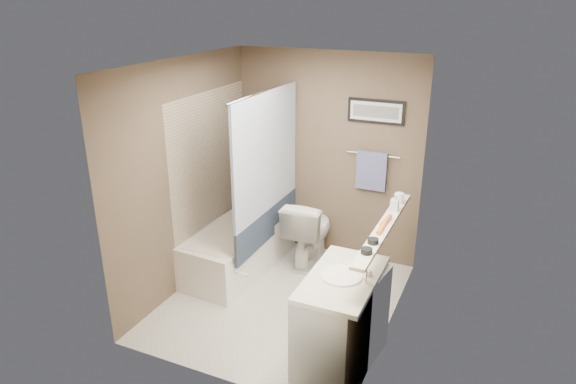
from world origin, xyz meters
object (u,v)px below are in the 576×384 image
at_px(candle_bowl_near, 367,251).
at_px(candle_bowl_far, 373,241).
at_px(toilet, 309,230).
at_px(vanity, 342,323).
at_px(hair_brush_front, 382,228).
at_px(soap_bottle, 395,202).
at_px(glass_jar, 399,198).
at_px(hair_brush_back, 386,221).
at_px(bathtub, 238,248).

bearing_deg(candle_bowl_near, candle_bowl_far, 90.00).
xyz_separation_m(toilet, vanity, (0.91, -1.54, -0.00)).
distance_m(hair_brush_front, soap_bottle, 0.46).
height_order(candle_bowl_far, hair_brush_front, hair_brush_front).
bearing_deg(soap_bottle, glass_jar, 90.00).
distance_m(hair_brush_back, glass_jar, 0.49).
bearing_deg(hair_brush_back, soap_bottle, 90.00).
distance_m(bathtub, glass_jar, 2.01).
bearing_deg(candle_bowl_near, hair_brush_back, 90.00).
bearing_deg(glass_jar, bathtub, 179.20).
xyz_separation_m(toilet, candle_bowl_far, (1.10, -1.40, 0.73)).
xyz_separation_m(bathtub, glass_jar, (1.79, -0.03, 0.92)).
height_order(hair_brush_front, hair_brush_back, same).
relative_size(vanity, candle_bowl_near, 10.00).
bearing_deg(candle_bowl_far, glass_jar, 90.00).
bearing_deg(hair_brush_front, soap_bottle, 90.00).
bearing_deg(soap_bottle, vanity, -102.13).
bearing_deg(glass_jar, vanity, -99.98).
relative_size(vanity, hair_brush_back, 4.09).
relative_size(toilet, candle_bowl_far, 8.92).
bearing_deg(candle_bowl_near, hair_brush_front, 90.00).
bearing_deg(candle_bowl_far, candle_bowl_near, -90.00).
relative_size(vanity, glass_jar, 9.00).
bearing_deg(candle_bowl_near, vanity, 166.24).
relative_size(candle_bowl_near, candle_bowl_far, 1.00).
xyz_separation_m(vanity, candle_bowl_far, (0.19, 0.14, 0.73)).
relative_size(candle_bowl_far, soap_bottle, 0.56).
xyz_separation_m(vanity, candle_bowl_near, (0.19, -0.05, 0.73)).
distance_m(hair_brush_front, hair_brush_back, 0.16).
bearing_deg(soap_bottle, hair_brush_front, -90.00).
xyz_separation_m(hair_brush_back, glass_jar, (0.00, 0.49, 0.03)).
height_order(hair_brush_front, soap_bottle, soap_bottle).
bearing_deg(candle_bowl_far, bathtub, 152.25).
distance_m(candle_bowl_near, candle_bowl_far, 0.18).
bearing_deg(bathtub, candle_bowl_far, -23.98).
bearing_deg(vanity, glass_jar, 87.58).
height_order(bathtub, candle_bowl_near, candle_bowl_near).
distance_m(vanity, hair_brush_back, 0.94).
height_order(candle_bowl_far, hair_brush_back, hair_brush_back).
bearing_deg(hair_brush_back, glass_jar, 90.00).
xyz_separation_m(bathtub, candle_bowl_near, (1.79, -1.12, 0.89)).
xyz_separation_m(candle_bowl_near, hair_brush_front, (0.00, 0.45, 0.00)).
bearing_deg(toilet, candle_bowl_near, 122.05).
height_order(candle_bowl_near, glass_jar, glass_jar).
distance_m(candle_bowl_near, glass_jar, 1.10).
relative_size(candle_bowl_far, hair_brush_back, 0.41).
height_order(vanity, soap_bottle, soap_bottle).
bearing_deg(hair_brush_front, hair_brush_back, 90.00).
height_order(toilet, hair_brush_back, hair_brush_back).
relative_size(bathtub, candle_bowl_near, 16.67).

